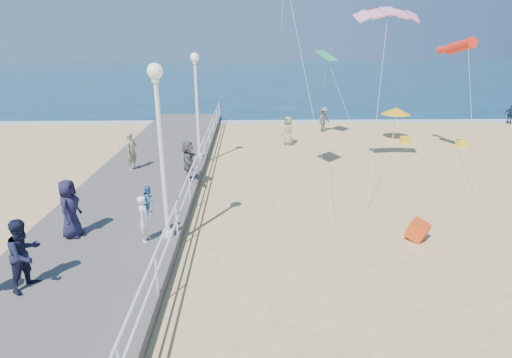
{
  "coord_description": "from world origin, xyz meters",
  "views": [
    {
      "loc": [
        -2.81,
        -11.48,
        6.33
      ],
      "look_at": [
        -2.5,
        2.0,
        1.6
      ],
      "focal_mm": 28.0,
      "sensor_mm": 36.0,
      "label": 1
    }
  ],
  "objects_px": {
    "box_kite": "(417,232)",
    "beach_chair_left": "(462,143)",
    "beach_walker_a": "(324,119)",
    "beach_walker_b": "(511,114)",
    "toddler_held": "(149,200)",
    "beach_chair_right": "(405,140)",
    "lamp_post_mid": "(160,136)",
    "spectator_4": "(70,209)",
    "spectator_6": "(132,151)",
    "lamp_post_far": "(196,95)",
    "spectator_5": "(188,161)",
    "spectator_7": "(25,254)",
    "woman_holding_toddler": "(145,219)",
    "beach_walker_c": "(288,131)",
    "beach_umbrella": "(396,111)"
  },
  "relations": [
    {
      "from": "box_kite",
      "to": "beach_chair_left",
      "type": "relative_size",
      "value": 1.09
    },
    {
      "from": "beach_walker_a",
      "to": "beach_walker_b",
      "type": "xyz_separation_m",
      "value": [
        15.22,
        2.51,
        -0.14
      ]
    },
    {
      "from": "toddler_held",
      "to": "beach_chair_right",
      "type": "distance_m",
      "value": 19.03
    },
    {
      "from": "lamp_post_mid",
      "to": "box_kite",
      "type": "xyz_separation_m",
      "value": [
        8.16,
        0.26,
        -3.36
      ]
    },
    {
      "from": "spectator_4",
      "to": "spectator_6",
      "type": "distance_m",
      "value": 6.91
    },
    {
      "from": "toddler_held",
      "to": "beach_chair_left",
      "type": "height_order",
      "value": "toddler_held"
    },
    {
      "from": "beach_walker_a",
      "to": "beach_chair_right",
      "type": "relative_size",
      "value": 3.25
    },
    {
      "from": "lamp_post_far",
      "to": "spectator_5",
      "type": "bearing_deg",
      "value": -90.8
    },
    {
      "from": "spectator_6",
      "to": "toddler_held",
      "type": "bearing_deg",
      "value": -137.63
    },
    {
      "from": "spectator_7",
      "to": "beach_walker_b",
      "type": "xyz_separation_m",
      "value": [
        26.28,
        22.02,
        -0.57
      ]
    },
    {
      "from": "woman_holding_toddler",
      "to": "beach_walker_a",
      "type": "xyz_separation_m",
      "value": [
        8.7,
        17.11,
        -0.25
      ]
    },
    {
      "from": "spectator_5",
      "to": "lamp_post_far",
      "type": "bearing_deg",
      "value": -2.15
    },
    {
      "from": "spectator_5",
      "to": "beach_walker_c",
      "type": "height_order",
      "value": "spectator_5"
    },
    {
      "from": "box_kite",
      "to": "toddler_held",
      "type": "bearing_deg",
      "value": 135.46
    },
    {
      "from": "spectator_4",
      "to": "box_kite",
      "type": "height_order",
      "value": "spectator_4"
    },
    {
      "from": "beach_chair_left",
      "to": "spectator_4",
      "type": "bearing_deg",
      "value": -146.88
    },
    {
      "from": "toddler_held",
      "to": "spectator_7",
      "type": "xyz_separation_m",
      "value": [
        -2.5,
        -2.55,
        -0.37
      ]
    },
    {
      "from": "beach_umbrella",
      "to": "beach_walker_c",
      "type": "bearing_deg",
      "value": -170.17
    },
    {
      "from": "lamp_post_mid",
      "to": "spectator_6",
      "type": "xyz_separation_m",
      "value": [
        -2.95,
        6.99,
        -2.35
      ]
    },
    {
      "from": "toddler_held",
      "to": "beach_umbrella",
      "type": "distance_m",
      "value": 19.31
    },
    {
      "from": "spectator_6",
      "to": "beach_umbrella",
      "type": "relative_size",
      "value": 0.85
    },
    {
      "from": "spectator_7",
      "to": "beach_umbrella",
      "type": "relative_size",
      "value": 0.87
    },
    {
      "from": "toddler_held",
      "to": "spectator_7",
      "type": "bearing_deg",
      "value": 143.62
    },
    {
      "from": "beach_walker_c",
      "to": "spectator_4",
      "type": "bearing_deg",
      "value": -65.12
    },
    {
      "from": "woman_holding_toddler",
      "to": "beach_chair_left",
      "type": "bearing_deg",
      "value": -44.37
    },
    {
      "from": "woman_holding_toddler",
      "to": "lamp_post_far",
      "type": "bearing_deg",
      "value": 4.28
    },
    {
      "from": "spectator_5",
      "to": "spectator_7",
      "type": "bearing_deg",
      "value": 158.85
    },
    {
      "from": "beach_walker_c",
      "to": "spectator_7",
      "type": "bearing_deg",
      "value": -60.24
    },
    {
      "from": "spectator_7",
      "to": "beach_walker_c",
      "type": "relative_size",
      "value": 1.03
    },
    {
      "from": "lamp_post_mid",
      "to": "box_kite",
      "type": "distance_m",
      "value": 8.83
    },
    {
      "from": "spectator_7",
      "to": "beach_walker_c",
      "type": "xyz_separation_m",
      "value": [
        8.09,
        15.8,
        -0.43
      ]
    },
    {
      "from": "lamp_post_far",
      "to": "box_kite",
      "type": "xyz_separation_m",
      "value": [
        8.16,
        -8.74,
        -3.36
      ]
    },
    {
      "from": "toddler_held",
      "to": "spectator_5",
      "type": "xyz_separation_m",
      "value": [
        0.42,
        5.55,
        -0.42
      ]
    },
    {
      "from": "toddler_held",
      "to": "beach_chair_right",
      "type": "xyz_separation_m",
      "value": [
        13.25,
        13.58,
        -1.5
      ]
    },
    {
      "from": "beach_chair_right",
      "to": "box_kite",
      "type": "bearing_deg",
      "value": -109.33
    },
    {
      "from": "lamp_post_far",
      "to": "toddler_held",
      "type": "relative_size",
      "value": 5.85
    },
    {
      "from": "lamp_post_mid",
      "to": "lamp_post_far",
      "type": "distance_m",
      "value": 9.0
    },
    {
      "from": "spectator_5",
      "to": "beach_walker_a",
      "type": "relative_size",
      "value": 0.99
    },
    {
      "from": "spectator_6",
      "to": "beach_walker_a",
      "type": "height_order",
      "value": "spectator_6"
    },
    {
      "from": "beach_walker_b",
      "to": "box_kite",
      "type": "relative_size",
      "value": 2.52
    },
    {
      "from": "toddler_held",
      "to": "beach_chair_left",
      "type": "distance_m",
      "value": 20.76
    },
    {
      "from": "lamp_post_far",
      "to": "beach_chair_left",
      "type": "xyz_separation_m",
      "value": [
        15.96,
        3.46,
        -3.46
      ]
    },
    {
      "from": "lamp_post_far",
      "to": "spectator_4",
      "type": "bearing_deg",
      "value": -108.66
    },
    {
      "from": "spectator_5",
      "to": "spectator_7",
      "type": "xyz_separation_m",
      "value": [
        -2.92,
        -8.1,
        0.04
      ]
    },
    {
      "from": "beach_walker_a",
      "to": "box_kite",
      "type": "distance_m",
      "value": 16.57
    },
    {
      "from": "beach_walker_a",
      "to": "beach_umbrella",
      "type": "distance_m",
      "value": 4.98
    },
    {
      "from": "lamp_post_far",
      "to": "beach_umbrella",
      "type": "bearing_deg",
      "value": 23.5
    },
    {
      "from": "lamp_post_mid",
      "to": "beach_walker_c",
      "type": "xyz_separation_m",
      "value": [
        5.12,
        13.1,
        -2.76
      ]
    },
    {
      "from": "lamp_post_far",
      "to": "beach_chair_right",
      "type": "xyz_separation_m",
      "value": [
        12.78,
        4.44,
        -3.46
      ]
    },
    {
      "from": "spectator_4",
      "to": "beach_umbrella",
      "type": "distance_m",
      "value": 20.93
    }
  ]
}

